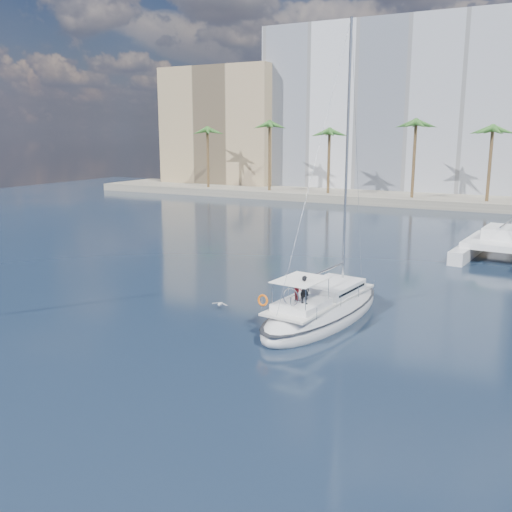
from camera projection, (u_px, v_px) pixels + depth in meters
The scene contains 9 objects.
ground at pixel (265, 327), 31.11m from camera, with size 160.00×160.00×0.00m, color black.
quay at pixel (449, 200), 83.96m from camera, with size 120.00×14.00×1.20m, color gray.
building_modern at pixel (393, 111), 96.91m from camera, with size 42.00×16.00×28.00m, color silver.
building_tan_left at pixel (229, 129), 107.52m from camera, with size 22.00×14.00×22.00m, color tan.
palm_left at pixel (234, 133), 93.67m from camera, with size 3.60×3.60×12.30m.
palm_centre at pixel (449, 133), 78.43m from camera, with size 3.60×3.60×12.30m.
main_sloop at pixel (323, 310), 32.29m from camera, with size 5.16×12.09×17.39m.
catamaran at pixel (506, 243), 48.69m from camera, with size 7.81×13.66×18.93m.
seagull at pixel (220, 304), 34.13m from camera, with size 1.05×0.45×0.19m.
Camera 1 is at (13.11, -26.52, 10.39)m, focal length 40.00 mm.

